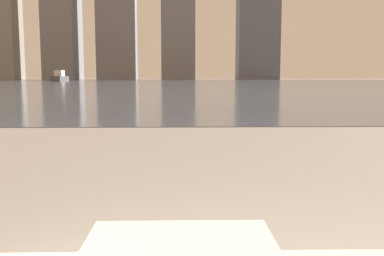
% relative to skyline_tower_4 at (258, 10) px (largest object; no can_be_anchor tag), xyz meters
% --- Properties ---
extents(harbor_water, '(180.00, 110.00, 0.01)m').
position_rel_skyline_tower_4_xyz_m(harbor_water, '(-20.54, -56.00, -18.73)').
color(harbor_water, slate).
rests_on(harbor_water, ground_plane).
extents(harbor_boat_2, '(1.89, 4.98, 1.84)m').
position_rel_skyline_tower_4_xyz_m(harbor_boat_2, '(-40.93, -45.79, -18.08)').
color(harbor_boat_2, '#4C4C51').
rests_on(harbor_boat_2, harbor_water).
extents(skyline_tower_0, '(7.83, 8.19, 34.51)m').
position_rel_skyline_tower_4_xyz_m(skyline_tower_0, '(-68.43, 0.00, -1.48)').
color(skyline_tower_0, gray).
rests_on(skyline_tower_0, ground_plane).
extents(skyline_tower_4, '(10.92, 8.42, 37.48)m').
position_rel_skyline_tower_4_xyz_m(skyline_tower_4, '(0.00, 0.00, 0.00)').
color(skyline_tower_4, slate).
rests_on(skyline_tower_4, ground_plane).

